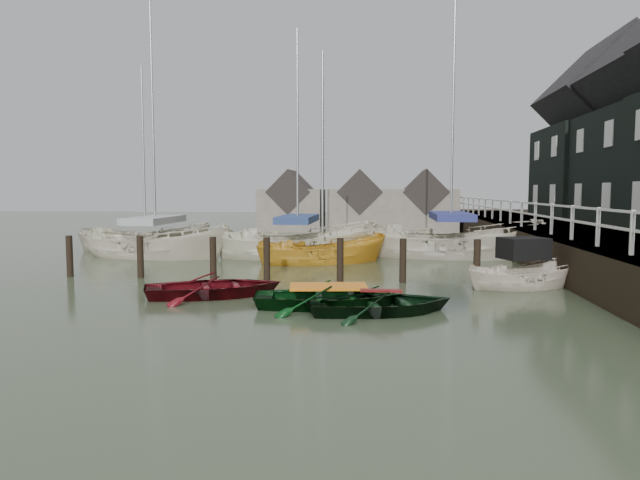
# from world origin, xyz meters

# --- Properties ---
(ground) EXTENTS (120.00, 120.00, 0.00)m
(ground) POSITION_xyz_m (0.00, 0.00, 0.00)
(ground) COLOR #2D3A24
(ground) RESTS_ON ground
(pier) EXTENTS (3.04, 32.00, 2.70)m
(pier) POSITION_xyz_m (9.48, 10.00, 0.71)
(pier) COLOR black
(pier) RESTS_ON ground
(mooring_pilings) EXTENTS (13.72, 0.22, 1.80)m
(mooring_pilings) POSITION_xyz_m (-1.11, 3.00, 0.50)
(mooring_pilings) COLOR black
(mooring_pilings) RESTS_ON ground
(far_sheds) EXTENTS (14.00, 4.08, 4.39)m
(far_sheds) POSITION_xyz_m (0.83, 26.00, 1.86)
(far_sheds) COLOR #665B51
(far_sheds) RESTS_ON ground
(rowboat_red) EXTENTS (4.47, 3.87, 0.78)m
(rowboat_red) POSITION_xyz_m (-2.08, 0.08, 0.00)
(rowboat_red) COLOR #570C12
(rowboat_red) RESTS_ON ground
(rowboat_green) EXTENTS (4.02, 3.11, 0.77)m
(rowboat_green) POSITION_xyz_m (1.20, -1.06, 0.00)
(rowboat_green) COLOR black
(rowboat_green) RESTS_ON ground
(rowboat_dkgreen) EXTENTS (4.10, 3.41, 0.73)m
(rowboat_dkgreen) POSITION_xyz_m (2.52, -1.60, 0.00)
(rowboat_dkgreen) COLOR black
(rowboat_dkgreen) RESTS_ON ground
(motorboat) EXTENTS (3.94, 2.55, 2.21)m
(motorboat) POSITION_xyz_m (6.80, 2.41, 0.12)
(motorboat) COLOR beige
(motorboat) RESTS_ON ground
(sailboat_a) EXTENTS (7.50, 4.01, 12.30)m
(sailboat_a) POSITION_xyz_m (-7.35, 8.84, 0.06)
(sailboat_a) COLOR beige
(sailboat_a) RESTS_ON ground
(sailboat_b) EXTENTS (7.79, 4.90, 11.26)m
(sailboat_b) POSITION_xyz_m (-1.16, 9.66, 0.06)
(sailboat_b) COLOR silver
(sailboat_b) RESTS_ON ground
(sailboat_c) EXTENTS (5.79, 3.85, 9.46)m
(sailboat_c) POSITION_xyz_m (0.14, 7.71, 0.01)
(sailboat_c) COLOR gold
(sailboat_c) RESTS_ON ground
(sailboat_d) EXTENTS (8.13, 3.61, 13.21)m
(sailboat_d) POSITION_xyz_m (5.53, 10.25, 0.06)
(sailboat_d) COLOR beige
(sailboat_d) RESTS_ON ground
(sailboat_e) EXTENTS (6.72, 4.04, 10.16)m
(sailboat_e) POSITION_xyz_m (-9.09, 11.83, 0.06)
(sailboat_e) COLOR beige
(sailboat_e) RESTS_ON ground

